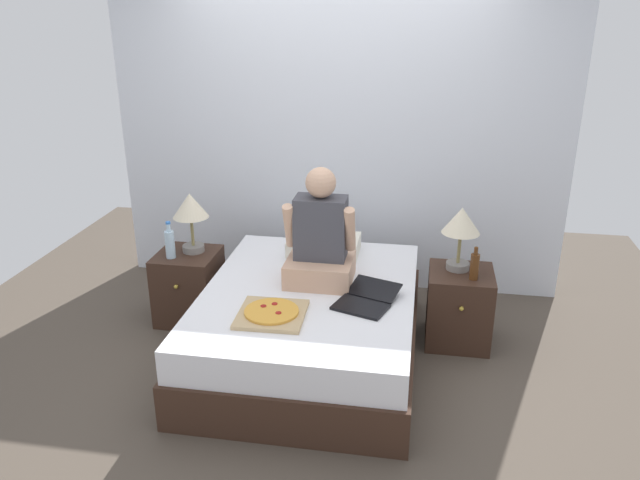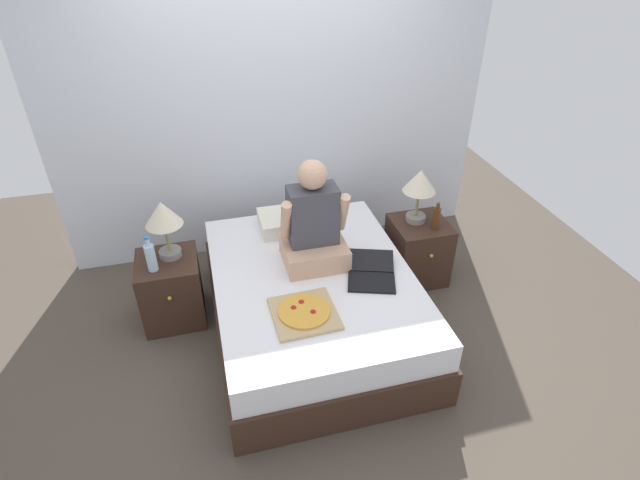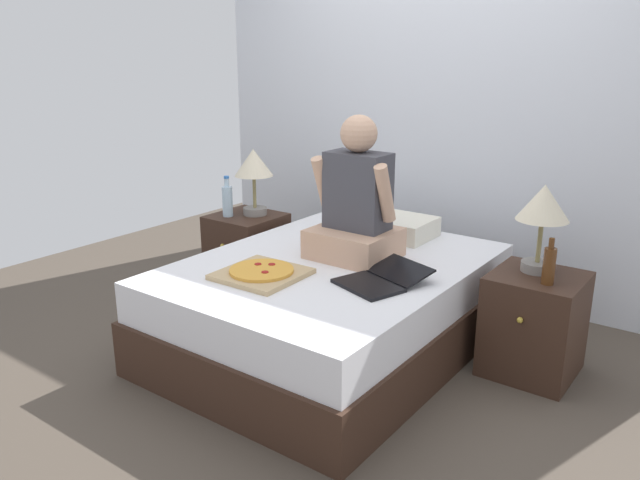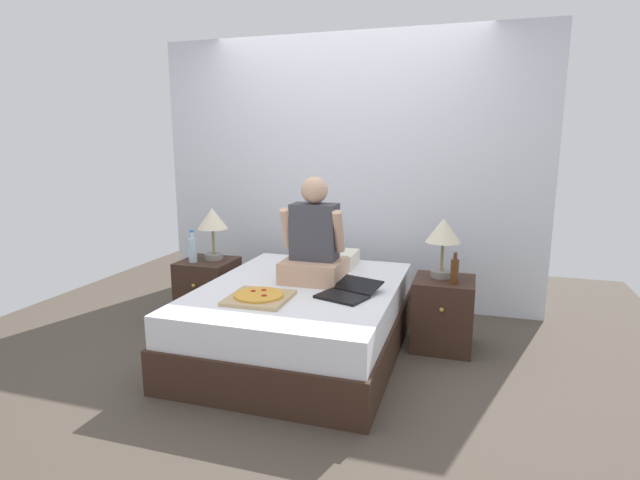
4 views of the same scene
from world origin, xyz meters
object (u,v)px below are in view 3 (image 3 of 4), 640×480
beer_bottle (549,265)px  person_seated (356,206)px  nightstand_right (534,324)px  bed (331,306)px  lamp_on_left_nightstand (254,167)px  lamp_on_right_nightstand (543,209)px  laptop (379,280)px  nightstand_left (247,252)px  water_bottle (227,200)px  pizza_box (262,273)px

beer_bottle → person_seated: (-1.02, -0.13, 0.17)m
nightstand_right → beer_bottle: bearing=-55.0°
bed → nightstand_right: 1.07m
lamp_on_left_nightstand → beer_bottle: size_ratio=1.96×
lamp_on_right_nightstand → person_seated: bearing=-163.1°
lamp_on_left_nightstand → person_seated: bearing=-15.6°
beer_bottle → person_seated: 1.04m
laptop → person_seated: bearing=138.1°
bed → nightstand_right: (1.00, 0.39, 0.02)m
bed → nightstand_right: size_ratio=3.46×
nightstand_left → water_bottle: bearing=-131.7°
person_seated → bed: bearing=-105.9°
beer_bottle → laptop: (-0.68, -0.43, -0.10)m
bed → nightstand_right: bearing=21.6°
beer_bottle → water_bottle: bearing=179.7°
bed → lamp_on_right_nightstand: lamp_on_right_nightstand is taller
lamp_on_right_nightstand → water_bottle: bearing=-176.1°
lamp_on_right_nightstand → laptop: size_ratio=0.91×
lamp_on_right_nightstand → lamp_on_left_nightstand: bearing=180.0°
person_seated → nightstand_right: bearing=13.6°
bed → water_bottle: 1.19m
nightstand_left → pizza_box: pizza_box is taller
lamp_on_right_nightstand → person_seated: person_seated is taller
water_bottle → lamp_on_left_nightstand: bearing=49.4°
nightstand_right → laptop: 0.85m
nightstand_left → nightstand_right: 1.99m
bed → lamp_on_left_nightstand: (-0.96, 0.44, 0.61)m
person_seated → lamp_on_left_nightstand: bearing=164.4°
bed → person_seated: 0.57m
laptop → pizza_box: laptop is taller
bed → beer_bottle: bearing=15.4°
bed → person_seated: bearing=74.1°
bed → lamp_on_right_nightstand: 1.23m
nightstand_left → person_seated: size_ratio=0.69×
lamp_on_left_nightstand → laptop: lamp_on_left_nightstand is taller
water_bottle → beer_bottle: 2.14m
water_bottle → pizza_box: (0.92, -0.70, -0.12)m
lamp_on_left_nightstand → pizza_box: size_ratio=1.09×
nightstand_right → lamp_on_right_nightstand: (-0.03, 0.05, 0.59)m
lamp_on_left_nightstand → beer_bottle: lamp_on_left_nightstand is taller
lamp_on_left_nightstand → beer_bottle: (2.02, -0.15, -0.23)m
water_bottle → pizza_box: 1.16m
water_bottle → pizza_box: size_ratio=0.67×
bed → person_seated: person_seated is taller
bed → water_bottle: (-1.08, 0.30, 0.40)m
bed → lamp_on_left_nightstand: size_ratio=4.11×
bed → beer_bottle: 1.17m
lamp_on_right_nightstand → pizza_box: size_ratio=1.09×
nightstand_left → person_seated: 1.19m
water_bottle → laptop: 1.53m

